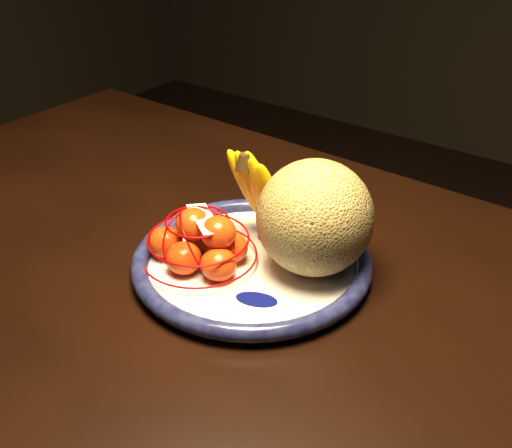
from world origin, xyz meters
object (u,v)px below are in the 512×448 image
Objects in this scene: cantaloupe at (315,218)px; fruit_bowl at (252,262)px; banana_bunch at (260,189)px; dining_table at (215,305)px; mandarin_bag at (201,243)px.

fruit_bowl is at bearing -150.65° from cantaloupe.
cantaloupe is 0.11m from banana_bunch.
fruit_bowl is 0.10m from banana_bunch.
cantaloupe is at bearing -0.10° from banana_bunch.
dining_table is 7.85× the size of mandarin_bag.
mandarin_bag is at bearing -91.55° from banana_bunch.
cantaloupe reaches higher than mandarin_bag.
dining_table is 9.23× the size of banana_bunch.
cantaloupe is at bearing 27.14° from dining_table.
cantaloupe is at bearing 32.12° from mandarin_bag.
fruit_bowl is at bearing 21.34° from dining_table.
fruit_bowl is (0.05, 0.02, 0.09)m from dining_table.
dining_table is 4.27× the size of fruit_bowl.
dining_table is 0.12m from mandarin_bag.
cantaloupe is at bearing 29.35° from fruit_bowl.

